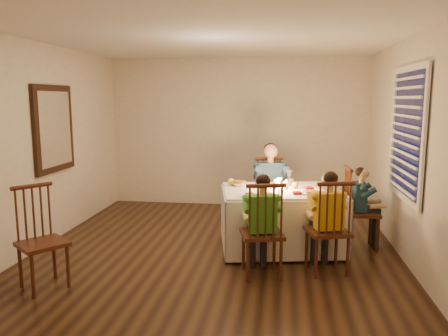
# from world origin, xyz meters

# --- Properties ---
(ground) EXTENTS (5.00, 5.00, 0.00)m
(ground) POSITION_xyz_m (0.00, 0.00, 0.00)
(ground) COLOR black
(ground) RESTS_ON ground
(wall_left) EXTENTS (0.02, 5.00, 2.60)m
(wall_left) POSITION_xyz_m (-2.25, 0.00, 1.30)
(wall_left) COLOR beige
(wall_left) RESTS_ON ground
(wall_right) EXTENTS (0.02, 5.00, 2.60)m
(wall_right) POSITION_xyz_m (2.25, 0.00, 1.30)
(wall_right) COLOR beige
(wall_right) RESTS_ON ground
(wall_back) EXTENTS (4.50, 0.02, 2.60)m
(wall_back) POSITION_xyz_m (0.00, 2.50, 1.30)
(wall_back) COLOR beige
(wall_back) RESTS_ON ground
(ceiling) EXTENTS (5.00, 5.00, 0.00)m
(ceiling) POSITION_xyz_m (0.00, 0.00, 2.60)
(ceiling) COLOR white
(ceiling) RESTS_ON wall_back
(dining_table) EXTENTS (1.65, 1.32, 0.74)m
(dining_table) POSITION_xyz_m (0.81, 0.25, 0.55)
(dining_table) COLOR white
(dining_table) RESTS_ON ground
(chair_adult) EXTENTS (0.49, 0.48, 1.05)m
(chair_adult) POSITION_xyz_m (0.64, 1.00, 0.00)
(chair_adult) COLOR #36180E
(chair_adult) RESTS_ON ground
(chair_near_left) EXTENTS (0.52, 0.50, 1.05)m
(chair_near_left) POSITION_xyz_m (0.60, -0.64, 0.00)
(chair_near_left) COLOR #36180E
(chair_near_left) RESTS_ON ground
(chair_near_right) EXTENTS (0.52, 0.51, 1.05)m
(chair_near_right) POSITION_xyz_m (1.31, -0.44, 0.00)
(chair_near_right) COLOR #36180E
(chair_near_right) RESTS_ON ground
(chair_end) EXTENTS (0.43, 0.45, 1.05)m
(chair_end) POSITION_xyz_m (1.81, 0.43, 0.00)
(chair_end) COLOR #36180E
(chair_end) RESTS_ON ground
(chair_extra) EXTENTS (0.59, 0.59, 1.05)m
(chair_extra) POSITION_xyz_m (-1.56, -1.25, 0.00)
(chair_extra) COLOR #36180E
(chair_extra) RESTS_ON ground
(adult) EXTENTS (0.54, 0.50, 1.27)m
(adult) POSITION_xyz_m (0.64, 1.00, 0.00)
(adult) COLOR navy
(adult) RESTS_ON ground
(child_green) EXTENTS (0.45, 0.43, 1.12)m
(child_green) POSITION_xyz_m (0.60, -0.64, 0.00)
(child_green) COLOR green
(child_green) RESTS_ON ground
(child_yellow) EXTENTS (0.47, 0.45, 1.13)m
(child_yellow) POSITION_xyz_m (1.31, -0.44, 0.00)
(child_yellow) COLOR gold
(child_yellow) RESTS_ON ground
(child_teal) EXTENTS (0.33, 0.35, 1.05)m
(child_teal) POSITION_xyz_m (1.81, 0.43, 0.00)
(child_teal) COLOR #193540
(child_teal) RESTS_ON ground
(setting_adult) EXTENTS (0.30, 0.30, 0.02)m
(setting_adult) POSITION_xyz_m (0.74, 0.51, 0.78)
(setting_adult) COLOR white
(setting_adult) RESTS_ON dining_table
(setting_green) EXTENTS (0.30, 0.30, 0.02)m
(setting_green) POSITION_xyz_m (0.61, -0.13, 0.78)
(setting_green) COLOR white
(setting_green) RESTS_ON dining_table
(setting_yellow) EXTENTS (0.30, 0.30, 0.02)m
(setting_yellow) POSITION_xyz_m (1.16, 0.04, 0.78)
(setting_yellow) COLOR white
(setting_yellow) RESTS_ON dining_table
(setting_teal) EXTENTS (0.30, 0.30, 0.02)m
(setting_teal) POSITION_xyz_m (1.32, 0.35, 0.78)
(setting_teal) COLOR white
(setting_teal) RESTS_ON dining_table
(candle_left) EXTENTS (0.06, 0.06, 0.10)m
(candle_left) POSITION_xyz_m (0.72, 0.24, 0.82)
(candle_left) COLOR white
(candle_left) RESTS_ON dining_table
(candle_right) EXTENTS (0.06, 0.06, 0.10)m
(candle_right) POSITION_xyz_m (0.86, 0.26, 0.82)
(candle_right) COLOR white
(candle_right) RESTS_ON dining_table
(squash) EXTENTS (0.09, 0.09, 0.09)m
(squash) POSITION_xyz_m (0.14, 0.44, 0.82)
(squash) COLOR #FEFF43
(squash) RESTS_ON dining_table
(orange_fruit) EXTENTS (0.08, 0.08, 0.08)m
(orange_fruit) POSITION_xyz_m (0.97, 0.33, 0.81)
(orange_fruit) COLOR orange
(orange_fruit) RESTS_ON dining_table
(serving_bowl) EXTENTS (0.21, 0.21, 0.05)m
(serving_bowl) POSITION_xyz_m (0.26, 0.39, 0.80)
(serving_bowl) COLOR white
(serving_bowl) RESTS_ON dining_table
(wall_mirror) EXTENTS (0.06, 0.95, 1.15)m
(wall_mirror) POSITION_xyz_m (-2.22, 0.30, 1.50)
(wall_mirror) COLOR black
(wall_mirror) RESTS_ON wall_left
(window_blinds) EXTENTS (0.07, 1.34, 1.54)m
(window_blinds) POSITION_xyz_m (2.21, 0.10, 1.50)
(window_blinds) COLOR #0D1137
(window_blinds) RESTS_ON wall_right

